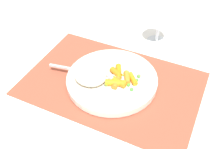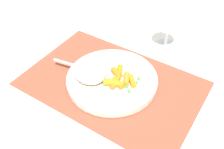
{
  "view_description": "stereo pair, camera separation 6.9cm",
  "coord_description": "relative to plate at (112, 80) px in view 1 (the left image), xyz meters",
  "views": [
    {
      "loc": [
        0.22,
        -0.46,
        0.51
      ],
      "look_at": [
        0.0,
        0.0,
        0.03
      ],
      "focal_mm": 43.3,
      "sensor_mm": 36.0,
      "label": 1
    },
    {
      "loc": [
        0.28,
        -0.43,
        0.51
      ],
      "look_at": [
        0.0,
        0.0,
        0.03
      ],
      "focal_mm": 43.3,
      "sensor_mm": 36.0,
      "label": 2
    }
  ],
  "objects": [
    {
      "name": "fork",
      "position": [
        -0.05,
        -0.01,
        0.01
      ],
      "size": [
        0.21,
        0.05,
        0.01
      ],
      "color": "#BCBCBC",
      "rests_on": "plate"
    },
    {
      "name": "ground_plane",
      "position": [
        0.0,
        0.0,
        -0.02
      ],
      "size": [
        2.4,
        2.4,
        0.0
      ],
      "primitive_type": "plane",
      "color": "white"
    },
    {
      "name": "pea_scatter",
      "position": [
        0.03,
        0.0,
        0.01
      ],
      "size": [
        0.08,
        0.08,
        0.01
      ],
      "color": "#5BAE3D",
      "rests_on": "plate"
    },
    {
      "name": "placemat",
      "position": [
        0.0,
        0.0,
        -0.01
      ],
      "size": [
        0.46,
        0.3,
        0.01
      ],
      "primitive_type": "cube",
      "color": "#9E4733",
      "rests_on": "ground_plane"
    },
    {
      "name": "rice_mound",
      "position": [
        -0.04,
        -0.03,
        0.03
      ],
      "size": [
        0.08,
        0.07,
        0.04
      ],
      "primitive_type": "ellipsoid",
      "color": "beige",
      "rests_on": "plate"
    },
    {
      "name": "plate",
      "position": [
        0.0,
        0.0,
        0.0
      ],
      "size": [
        0.24,
        0.24,
        0.02
      ],
      "primitive_type": "cylinder",
      "color": "silver",
      "rests_on": "placemat"
    },
    {
      "name": "carrot_portion",
      "position": [
        0.02,
        -0.0,
        0.02
      ],
      "size": [
        0.09,
        0.08,
        0.02
      ],
      "color": "orange",
      "rests_on": "plate"
    },
    {
      "name": "wine_glass",
      "position": [
        0.05,
        0.23,
        0.09
      ],
      "size": [
        0.07,
        0.07,
        0.15
      ],
      "color": "silver",
      "rests_on": "ground_plane"
    }
  ]
}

